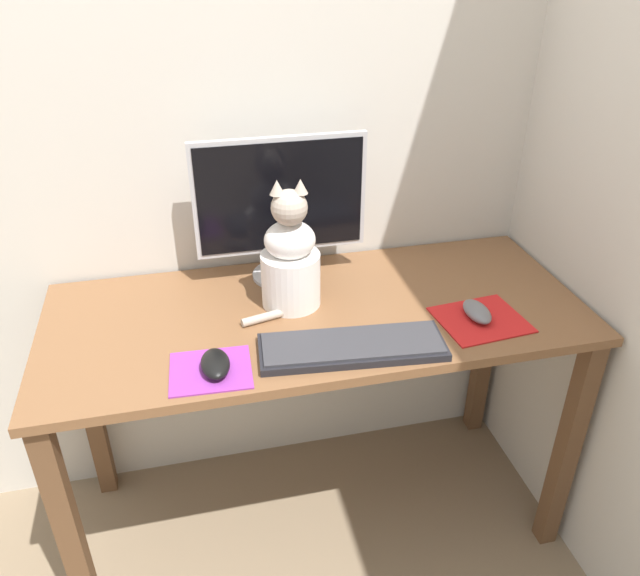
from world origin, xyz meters
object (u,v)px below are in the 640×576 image
Objects in this scene: computer_mouse_left at (215,364)px; computer_mouse_right at (477,311)px; monitor at (281,205)px; cat at (290,260)px; keyboard at (352,346)px.

computer_mouse_left reaches higher than computer_mouse_right.
monitor is at bearing 143.24° from computer_mouse_right.
computer_mouse_left is at bearing -125.56° from cat.
monitor is 4.19× the size of computer_mouse_right.
computer_mouse_left is 0.32× the size of cat.
computer_mouse_left is (-0.22, -0.39, -0.19)m from monitor.
computer_mouse_right is at bearing -36.76° from monitor.
computer_mouse_right is (0.43, -0.32, -0.19)m from monitor.
cat is (0.22, 0.24, 0.11)m from computer_mouse_left.
monitor is at bearing 94.01° from cat.
keyboard is at bearing -76.47° from monitor.
cat reaches higher than computer_mouse_right.
keyboard is 0.31m from computer_mouse_left.
monitor is 0.44m from keyboard.
cat is at bearing 158.32° from computer_mouse_right.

